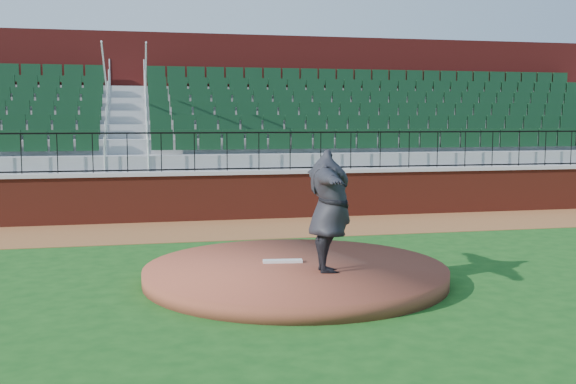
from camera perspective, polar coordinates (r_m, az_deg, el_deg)
The scene contains 10 objects.
ground at distance 11.42m, azimuth 1.64°, elevation -7.29°, with size 90.00×90.00×0.00m, color #144513.
warning_track at distance 16.61m, azimuth -2.91°, elevation -3.04°, with size 34.00×3.20×0.01m, color brown.
field_wall at distance 18.10m, azimuth -3.77°, elevation -0.39°, with size 34.00×0.35×1.20m, color maroon.
wall_cap at distance 18.03m, azimuth -3.78°, elevation 1.66°, with size 34.00×0.45×0.10m, color #B7B7B7.
wall_railing at distance 18.00m, azimuth -3.79°, elevation 3.41°, with size 34.00×0.05×1.00m, color black, non-canonical shape.
seating_stands at distance 20.68m, azimuth -4.95°, elevation 5.13°, with size 34.00×5.10×4.60m, color gray, non-canonical shape.
concourse_wall at distance 23.46m, azimuth -5.87°, elevation 6.34°, with size 34.00×0.50×5.50m, color maroon.
pitchers_mound at distance 11.27m, azimuth 0.63°, elevation -6.82°, with size 4.97×4.97×0.25m, color brown.
pitching_rubber at distance 11.48m, azimuth -0.45°, elevation -5.82°, with size 0.66×0.17×0.04m, color silver.
pitcher at distance 10.65m, azimuth 3.49°, elevation -1.61°, with size 2.38×0.65×1.94m, color black.
Camera 1 is at (-2.72, -10.77, 2.65)m, focal length 42.37 mm.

